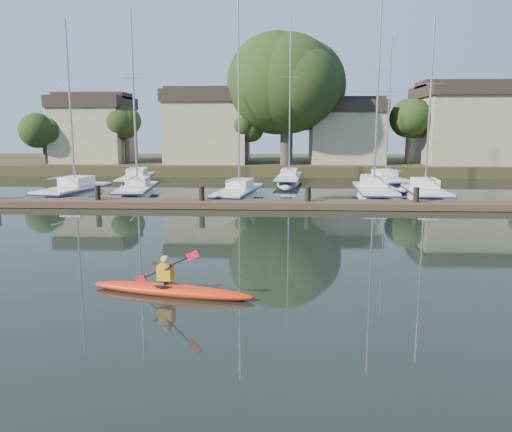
{
  "coord_description": "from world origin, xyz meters",
  "views": [
    {
      "loc": [
        1.48,
        -13.86,
        4.32
      ],
      "look_at": [
        0.58,
        4.19,
        1.2
      ],
      "focal_mm": 35.0,
      "sensor_mm": 36.0,
      "label": 1
    }
  ],
  "objects_px": {
    "sailboat_3": "(374,200)",
    "sailboat_7": "(386,187)",
    "sailboat_5": "(137,186)",
    "sailboat_6": "(289,185)",
    "sailboat_4": "(425,202)",
    "kayak": "(170,288)",
    "sailboat_0": "(74,200)",
    "sailboat_1": "(137,197)",
    "sailboat_2": "(238,200)",
    "dock": "(254,204)"
  },
  "relations": [
    {
      "from": "dock",
      "to": "sailboat_6",
      "type": "distance_m",
      "value": 13.85
    },
    {
      "from": "dock",
      "to": "sailboat_7",
      "type": "relative_size",
      "value": 2.7
    },
    {
      "from": "sailboat_0",
      "to": "sailboat_6",
      "type": "bearing_deg",
      "value": 42.12
    },
    {
      "from": "kayak",
      "to": "sailboat_5",
      "type": "relative_size",
      "value": 0.31
    },
    {
      "from": "sailboat_3",
      "to": "sailboat_6",
      "type": "bearing_deg",
      "value": 123.85
    },
    {
      "from": "sailboat_1",
      "to": "sailboat_3",
      "type": "distance_m",
      "value": 15.8
    },
    {
      "from": "sailboat_1",
      "to": "sailboat_3",
      "type": "height_order",
      "value": "sailboat_3"
    },
    {
      "from": "dock",
      "to": "sailboat_2",
      "type": "distance_m",
      "value": 4.28
    },
    {
      "from": "sailboat_6",
      "to": "kayak",
      "type": "bearing_deg",
      "value": -92.1
    },
    {
      "from": "sailboat_6",
      "to": "sailboat_5",
      "type": "bearing_deg",
      "value": -169.39
    },
    {
      "from": "sailboat_5",
      "to": "sailboat_2",
      "type": "bearing_deg",
      "value": -48.55
    },
    {
      "from": "kayak",
      "to": "sailboat_4",
      "type": "bearing_deg",
      "value": 70.04
    },
    {
      "from": "sailboat_2",
      "to": "sailboat_3",
      "type": "bearing_deg",
      "value": 12.69
    },
    {
      "from": "dock",
      "to": "sailboat_3",
      "type": "xyz_separation_m",
      "value": [
        7.56,
        4.67,
        -0.41
      ]
    },
    {
      "from": "sailboat_6",
      "to": "sailboat_2",
      "type": "bearing_deg",
      "value": -104.55
    },
    {
      "from": "kayak",
      "to": "dock",
      "type": "height_order",
      "value": "kayak"
    },
    {
      "from": "sailboat_3",
      "to": "sailboat_7",
      "type": "relative_size",
      "value": 1.1
    },
    {
      "from": "sailboat_3",
      "to": "sailboat_1",
      "type": "bearing_deg",
      "value": -179.09
    },
    {
      "from": "sailboat_3",
      "to": "sailboat_5",
      "type": "distance_m",
      "value": 19.55
    },
    {
      "from": "sailboat_3",
      "to": "sailboat_6",
      "type": "relative_size",
      "value": 0.95
    },
    {
      "from": "sailboat_1",
      "to": "sailboat_4",
      "type": "xyz_separation_m",
      "value": [
        18.91,
        -1.11,
        -0.02
      ]
    },
    {
      "from": "sailboat_1",
      "to": "sailboat_2",
      "type": "relative_size",
      "value": 0.93
    },
    {
      "from": "sailboat_4",
      "to": "sailboat_6",
      "type": "height_order",
      "value": "sailboat_6"
    },
    {
      "from": "sailboat_5",
      "to": "sailboat_7",
      "type": "height_order",
      "value": "sailboat_5"
    },
    {
      "from": "sailboat_1",
      "to": "sailboat_3",
      "type": "bearing_deg",
      "value": -7.75
    },
    {
      "from": "dock",
      "to": "sailboat_3",
      "type": "relative_size",
      "value": 2.45
    },
    {
      "from": "sailboat_5",
      "to": "sailboat_7",
      "type": "bearing_deg",
      "value": -6.3
    },
    {
      "from": "sailboat_4",
      "to": "sailboat_5",
      "type": "distance_m",
      "value": 22.66
    },
    {
      "from": "sailboat_5",
      "to": "sailboat_6",
      "type": "distance_m",
      "value": 12.59
    },
    {
      "from": "kayak",
      "to": "sailboat_6",
      "type": "bearing_deg",
      "value": 95.04
    },
    {
      "from": "sailboat_5",
      "to": "sailboat_7",
      "type": "xyz_separation_m",
      "value": [
        20.32,
        -0.09,
        -0.0
      ]
    },
    {
      "from": "sailboat_2",
      "to": "sailboat_6",
      "type": "xyz_separation_m",
      "value": [
        3.4,
        9.61,
        0.01
      ]
    },
    {
      "from": "sailboat_4",
      "to": "sailboat_5",
      "type": "height_order",
      "value": "sailboat_5"
    },
    {
      "from": "kayak",
      "to": "sailboat_7",
      "type": "relative_size",
      "value": 0.37
    },
    {
      "from": "dock",
      "to": "sailboat_5",
      "type": "height_order",
      "value": "sailboat_5"
    },
    {
      "from": "sailboat_3",
      "to": "sailboat_7",
      "type": "distance_m",
      "value": 8.03
    },
    {
      "from": "sailboat_4",
      "to": "sailboat_6",
      "type": "xyz_separation_m",
      "value": [
        -8.54,
        9.58,
        0.03
      ]
    },
    {
      "from": "sailboat_1",
      "to": "sailboat_4",
      "type": "height_order",
      "value": "sailboat_1"
    },
    {
      "from": "sailboat_3",
      "to": "sailboat_7",
      "type": "height_order",
      "value": "sailboat_3"
    },
    {
      "from": "sailboat_0",
      "to": "sailboat_6",
      "type": "xyz_separation_m",
      "value": [
        14.27,
        9.61,
        0.04
      ]
    },
    {
      "from": "dock",
      "to": "sailboat_6",
      "type": "xyz_separation_m",
      "value": [
        2.15,
        13.68,
        -0.37
      ]
    },
    {
      "from": "sailboat_0",
      "to": "sailboat_7",
      "type": "height_order",
      "value": "sailboat_7"
    },
    {
      "from": "sailboat_4",
      "to": "sailboat_6",
      "type": "bearing_deg",
      "value": 135.85
    },
    {
      "from": "sailboat_3",
      "to": "sailboat_7",
      "type": "xyz_separation_m",
      "value": [
        2.38,
        7.67,
        0.02
      ]
    },
    {
      "from": "sailboat_2",
      "to": "sailboat_4",
      "type": "xyz_separation_m",
      "value": [
        11.94,
        0.03,
        -0.03
      ]
    },
    {
      "from": "sailboat_1",
      "to": "sailboat_3",
      "type": "xyz_separation_m",
      "value": [
        15.79,
        -0.53,
        -0.03
      ]
    },
    {
      "from": "sailboat_2",
      "to": "sailboat_5",
      "type": "bearing_deg",
      "value": 146.26
    },
    {
      "from": "kayak",
      "to": "sailboat_0",
      "type": "relative_size",
      "value": 0.37
    },
    {
      "from": "sailboat_1",
      "to": "sailboat_7",
      "type": "xyz_separation_m",
      "value": [
        18.17,
        7.14,
        -0.01
      ]
    },
    {
      "from": "sailboat_2",
      "to": "sailboat_3",
      "type": "xyz_separation_m",
      "value": [
        8.82,
        0.6,
        -0.03
      ]
    }
  ]
}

